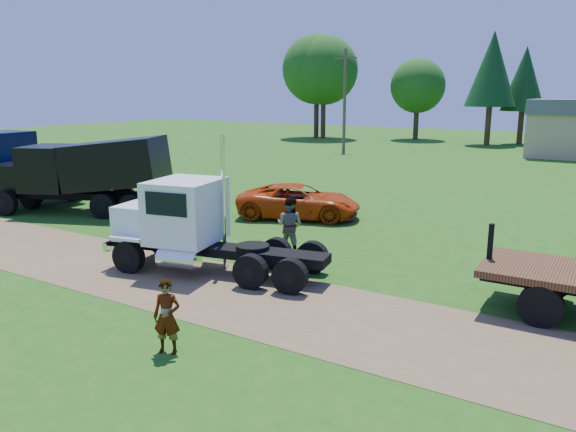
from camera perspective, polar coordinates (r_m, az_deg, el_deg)
The scene contains 10 objects.
ground at distance 15.39m, azimuth -5.56°, elevation -7.90°, with size 140.00×140.00×0.00m, color #205512.
dirt_track at distance 15.39m, azimuth -5.56°, elevation -7.87°, with size 120.00×4.20×0.01m, color brown.
white_semi_tractor at distance 17.26m, azimuth -10.08°, elevation -0.89°, with size 6.97×3.43×4.11m.
black_dump_truck at distance 26.57m, azimuth -19.89°, elevation 4.34°, with size 7.97×5.26×3.45m.
navy_truck at distance 31.69m, azimuth -26.33°, elevation 4.67°, with size 7.85×2.93×3.35m.
orange_pickup at distance 24.14m, azimuth 1.10°, elevation 1.51°, with size 2.42×5.24×1.46m, color #C23B09.
spectator_a at distance 12.07m, azimuth -12.19°, elevation -9.97°, with size 0.58×0.38×1.60m, color #999999.
spectator_b at distance 18.88m, azimuth 0.17°, elevation -0.92°, with size 0.93×0.73×1.92m, color #999999.
tan_shed at distance 51.72m, azimuth 26.72°, elevation 8.01°, with size 6.20×5.40×4.70m.
tree_row at distance 60.97m, azimuth 24.38°, elevation 13.19°, with size 58.25×13.94×11.71m.
Camera 1 is at (8.82, -11.41, 5.38)m, focal length 35.00 mm.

